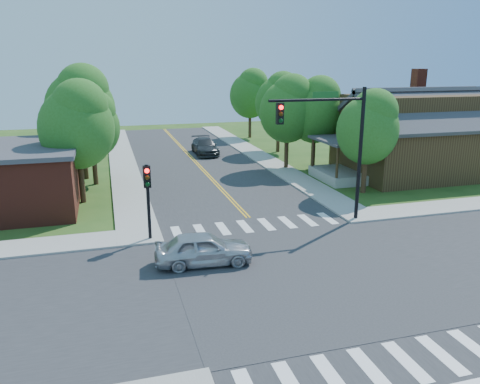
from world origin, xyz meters
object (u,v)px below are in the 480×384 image
object	(u,v)px
signal_mast_ne	(332,134)
car_silver	(204,249)
house_ne	(413,132)
signal_pole_nw	(148,188)
car_dgrey	(205,147)

from	to	relation	value
signal_mast_ne	car_silver	xyz separation A→B (m)	(-7.57, -3.46, -4.14)
house_ne	car_silver	size ratio (longest dim) A/B	3.05
signal_mast_ne	signal_pole_nw	size ratio (longest dim) A/B	1.89
signal_mast_ne	car_dgrey	world-z (taller)	signal_mast_ne
signal_mast_ne	car_silver	world-z (taller)	signal_mast_ne
signal_pole_nw	car_dgrey	world-z (taller)	signal_pole_nw
signal_mast_ne	car_dgrey	bearing A→B (deg)	96.45
signal_pole_nw	car_silver	size ratio (longest dim) A/B	0.89
signal_mast_ne	car_silver	size ratio (longest dim) A/B	1.68
signal_mast_ne	house_ne	size ratio (longest dim) A/B	0.55
house_ne	car_silver	xyz separation A→B (m)	(-18.76, -12.10, -2.62)
house_ne	car_dgrey	bearing A→B (deg)	137.67
signal_pole_nw	house_ne	distance (m)	22.45
house_ne	car_silver	distance (m)	22.48
house_ne	signal_mast_ne	bearing A→B (deg)	-142.32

